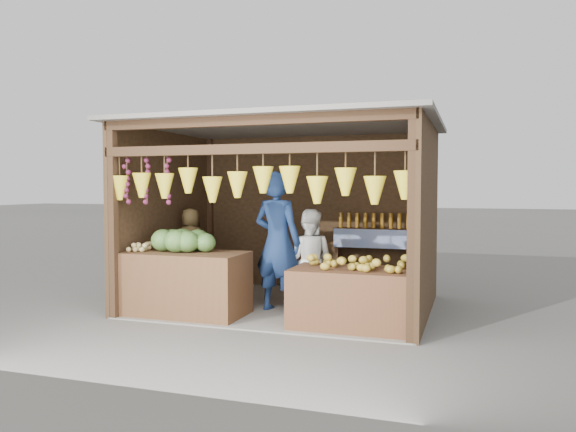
# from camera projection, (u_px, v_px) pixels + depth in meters

# --- Properties ---
(ground) EXTENTS (80.00, 80.00, 0.00)m
(ground) POSITION_uv_depth(u_px,v_px,m) (287.00, 306.00, 8.21)
(ground) COLOR #514F49
(ground) RESTS_ON ground
(stall_structure) EXTENTS (4.30, 3.30, 2.66)m
(stall_structure) POSITION_uv_depth(u_px,v_px,m) (284.00, 192.00, 8.09)
(stall_structure) COLOR slate
(stall_structure) RESTS_ON ground
(back_shelf) EXTENTS (1.25, 0.32, 1.32)m
(back_shelf) POSITION_uv_depth(u_px,v_px,m) (373.00, 241.00, 9.05)
(back_shelf) COLOR #382314
(back_shelf) RESTS_ON ground
(counter_left) EXTENTS (1.65, 0.85, 0.86)m
(counter_left) POSITION_uv_depth(u_px,v_px,m) (185.00, 284.00, 7.60)
(counter_left) COLOR #482C18
(counter_left) RESTS_ON ground
(counter_right) EXTENTS (1.49, 0.85, 0.74)m
(counter_right) POSITION_uv_depth(u_px,v_px,m) (352.00, 299.00, 6.91)
(counter_right) COLOR #512E1B
(counter_right) RESTS_ON ground
(stool) EXTENTS (0.36, 0.36, 0.33)m
(stool) POSITION_uv_depth(u_px,v_px,m) (191.00, 287.00, 8.86)
(stool) COLOR black
(stool) RESTS_ON ground
(man_standing) EXTENTS (0.80, 0.62, 1.96)m
(man_standing) POSITION_uv_depth(u_px,v_px,m) (277.00, 242.00, 7.78)
(man_standing) COLOR navy
(man_standing) RESTS_ON ground
(woman_standing) EXTENTS (0.71, 0.56, 1.44)m
(woman_standing) POSITION_uv_depth(u_px,v_px,m) (309.00, 260.00, 7.86)
(woman_standing) COLOR white
(woman_standing) RESTS_ON ground
(vendor_seated) EXTENTS (0.57, 0.42, 1.08)m
(vendor_seated) POSITION_uv_depth(u_px,v_px,m) (191.00, 242.00, 8.82)
(vendor_seated) COLOR brown
(vendor_seated) RESTS_ON stool
(melon_pile) EXTENTS (1.00, 0.50, 0.32)m
(melon_pile) POSITION_uv_depth(u_px,v_px,m) (185.00, 240.00, 7.66)
(melon_pile) COLOR #174913
(melon_pile) RESTS_ON counter_left
(tanfruit_pile) EXTENTS (0.34, 0.40, 0.13)m
(tanfruit_pile) POSITION_uv_depth(u_px,v_px,m) (141.00, 246.00, 7.71)
(tanfruit_pile) COLOR #A4864C
(tanfruit_pile) RESTS_ON counter_left
(mango_pile) EXTENTS (1.40, 0.64, 0.22)m
(mango_pile) POSITION_uv_depth(u_px,v_px,m) (356.00, 260.00, 6.88)
(mango_pile) COLOR #AB6416
(mango_pile) RESTS_ON counter_right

